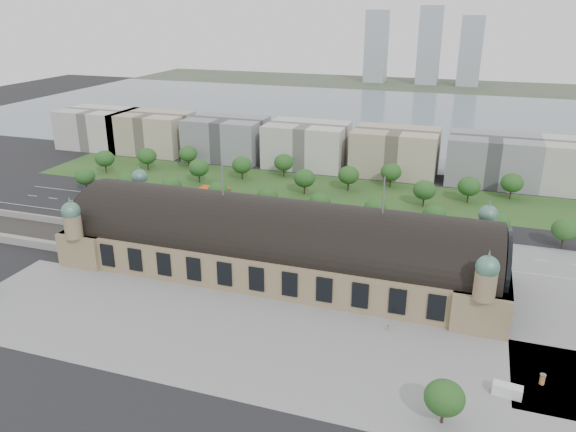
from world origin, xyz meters
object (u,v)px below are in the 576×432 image
(petrol_station, at_px, (218,191))
(parked_car_3, at_px, (156,225))
(pedestrian_1, at_px, (448,383))
(traffic_car_3, at_px, (223,219))
(traffic_car_2, at_px, (176,212))
(advertising_column, at_px, (542,379))
(traffic_car_0, at_px, (71,209))
(parked_car_4, at_px, (202,232))
(van_south, at_px, (506,390))
(parked_car_5, at_px, (211,230))
(parked_car_1, at_px, (192,227))
(parked_car_2, at_px, (133,221))
(pedestrian_0, at_px, (388,328))
(parked_car_0, at_px, (139,224))
(bus_east, at_px, (406,246))
(bus_mid, at_px, (311,239))
(bus_west, at_px, (286,233))
(traffic_car_4, at_px, (337,244))
(parked_car_6, at_px, (196,232))
(traffic_car_5, at_px, (443,238))
(traffic_car_1, at_px, (135,205))

(petrol_station, bearing_deg, parked_car_3, -100.99)
(pedestrian_1, bearing_deg, traffic_car_3, 83.51)
(traffic_car_2, height_order, advertising_column, advertising_column)
(traffic_car_0, relative_size, parked_car_3, 1.08)
(parked_car_4, distance_m, pedestrian_1, 121.10)
(parked_car_3, bearing_deg, van_south, 35.09)
(parked_car_5, bearing_deg, parked_car_1, -125.76)
(petrol_station, bearing_deg, traffic_car_0, -144.95)
(van_south, xyz_separation_m, advertising_column, (8.60, 7.20, 0.08))
(traffic_car_3, bearing_deg, parked_car_5, -171.17)
(parked_car_2, distance_m, parked_car_4, 33.05)
(traffic_car_0, relative_size, parked_car_2, 0.82)
(pedestrian_0, bearing_deg, parked_car_0, 154.15)
(traffic_car_2, distance_m, bus_east, 101.85)
(parked_car_4, xyz_separation_m, bus_mid, (44.42, 6.00, 0.77))
(pedestrian_0, bearing_deg, bus_east, 89.51)
(petrol_station, relative_size, pedestrian_0, 8.05)
(pedestrian_0, bearing_deg, bus_west, 128.86)
(bus_west, bearing_deg, traffic_car_4, -99.85)
(advertising_column, bearing_deg, pedestrian_0, 163.10)
(traffic_car_4, relative_size, bus_mid, 0.38)
(parked_car_3, bearing_deg, parked_car_4, 57.39)
(pedestrian_0, distance_m, pedestrian_1, 26.70)
(parked_car_0, bearing_deg, parked_car_6, 51.24)
(traffic_car_2, relative_size, bus_west, 0.36)
(traffic_car_4, relative_size, traffic_car_5, 0.97)
(traffic_car_3, relative_size, pedestrian_1, 2.76)
(pedestrian_1, bearing_deg, van_south, -53.66)
(pedestrian_0, bearing_deg, parked_car_2, 154.11)
(pedestrian_1, bearing_deg, bus_east, 48.28)
(parked_car_4, relative_size, bus_west, 0.38)
(traffic_car_2, height_order, parked_car_4, parked_car_4)
(bus_west, bearing_deg, parked_car_4, 97.99)
(bus_east, relative_size, advertising_column, 3.75)
(traffic_car_0, bearing_deg, traffic_car_1, 114.90)
(van_south, bearing_deg, parked_car_6, 157.02)
(traffic_car_5, xyz_separation_m, parked_car_3, (-114.84, -23.30, -0.06))
(parked_car_4, distance_m, bus_mid, 44.83)
(traffic_car_4, distance_m, parked_car_0, 84.28)
(traffic_car_1, bearing_deg, parked_car_2, -146.46)
(traffic_car_2, relative_size, traffic_car_4, 1.09)
(traffic_car_4, relative_size, parked_car_0, 1.07)
(parked_car_6, bearing_deg, parked_car_0, -120.49)
(traffic_car_0, xyz_separation_m, traffic_car_2, (46.84, 11.42, -0.07))
(bus_mid, relative_size, pedestrian_1, 7.18)
(van_south, bearing_deg, traffic_car_5, 109.68)
(traffic_car_1, distance_m, traffic_car_5, 137.47)
(traffic_car_3, xyz_separation_m, parked_car_2, (-34.87, -14.61, 0.12))
(parked_car_5, bearing_deg, parked_car_0, -115.57)
(van_south, height_order, advertising_column, van_south)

